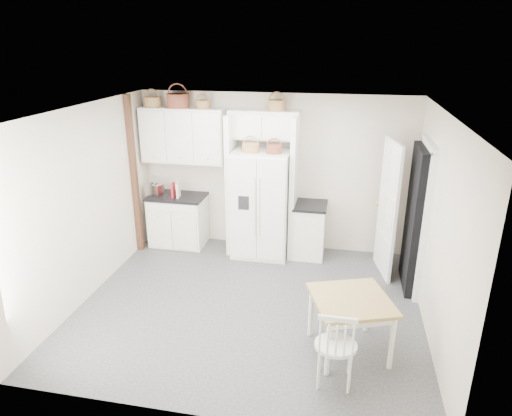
# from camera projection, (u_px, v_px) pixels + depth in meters

# --- Properties ---
(floor) EXTENTS (4.50, 4.50, 0.00)m
(floor) POSITION_uv_depth(u_px,v_px,m) (250.00, 305.00, 6.19)
(floor) COLOR #2C2C2C
(floor) RESTS_ON ground
(ceiling) EXTENTS (4.50, 4.50, 0.00)m
(ceiling) POSITION_uv_depth(u_px,v_px,m) (249.00, 111.00, 5.28)
(ceiling) COLOR white
(ceiling) RESTS_ON wall_back
(wall_back) EXTENTS (4.50, 0.00, 4.50)m
(wall_back) POSITION_uv_depth(u_px,v_px,m) (275.00, 173.00, 7.57)
(wall_back) COLOR beige
(wall_back) RESTS_ON floor
(wall_left) EXTENTS (0.00, 4.00, 4.00)m
(wall_left) POSITION_uv_depth(u_px,v_px,m) (87.00, 204.00, 6.15)
(wall_left) COLOR beige
(wall_left) RESTS_ON floor
(wall_right) EXTENTS (0.00, 4.00, 4.00)m
(wall_right) POSITION_uv_depth(u_px,v_px,m) (438.00, 229.00, 5.32)
(wall_right) COLOR beige
(wall_right) RESTS_ON floor
(refrigerator) EXTENTS (0.90, 0.73, 1.75)m
(refrigerator) POSITION_uv_depth(u_px,v_px,m) (261.00, 204.00, 7.40)
(refrigerator) COLOR white
(refrigerator) RESTS_ON floor
(base_cab_left) EXTENTS (0.92, 0.58, 0.85)m
(base_cab_left) POSITION_uv_depth(u_px,v_px,m) (178.00, 221.00, 7.90)
(base_cab_left) COLOR white
(base_cab_left) RESTS_ON floor
(base_cab_right) EXTENTS (0.49, 0.58, 0.86)m
(base_cab_right) POSITION_uv_depth(u_px,v_px,m) (309.00, 231.00, 7.48)
(base_cab_right) COLOR white
(base_cab_right) RESTS_ON floor
(dining_table) EXTENTS (1.06, 1.06, 0.69)m
(dining_table) POSITION_uv_depth(u_px,v_px,m) (349.00, 325.00, 5.16)
(dining_table) COLOR olive
(dining_table) RESTS_ON floor
(windsor_chair) EXTENTS (0.44, 0.40, 0.89)m
(windsor_chair) POSITION_uv_depth(u_px,v_px,m) (336.00, 345.00, 4.66)
(windsor_chair) COLOR white
(windsor_chair) RESTS_ON floor
(counter_left) EXTENTS (0.96, 0.62, 0.04)m
(counter_left) POSITION_uv_depth(u_px,v_px,m) (177.00, 197.00, 7.75)
(counter_left) COLOR black
(counter_left) RESTS_ON base_cab_left
(counter_right) EXTENTS (0.53, 0.62, 0.04)m
(counter_right) POSITION_uv_depth(u_px,v_px,m) (311.00, 205.00, 7.33)
(counter_right) COLOR black
(counter_right) RESTS_ON base_cab_right
(toaster) EXTENTS (0.34, 0.26, 0.21)m
(toaster) POSITION_uv_depth(u_px,v_px,m) (154.00, 190.00, 7.70)
(toaster) COLOR silver
(toaster) RESTS_ON counter_left
(cookbook_red) EXTENTS (0.05, 0.16, 0.24)m
(cookbook_red) POSITION_uv_depth(u_px,v_px,m) (173.00, 190.00, 7.63)
(cookbook_red) COLOR #AD141B
(cookbook_red) RESTS_ON counter_left
(cookbook_cream) EXTENTS (0.05, 0.16, 0.24)m
(cookbook_cream) POSITION_uv_depth(u_px,v_px,m) (178.00, 190.00, 7.61)
(cookbook_cream) COLOR beige
(cookbook_cream) RESTS_ON counter_left
(basket_upper_a) EXTENTS (0.28, 0.28, 0.16)m
(basket_upper_a) POSITION_uv_depth(u_px,v_px,m) (152.00, 102.00, 7.39)
(basket_upper_a) COLOR brown
(basket_upper_a) RESTS_ON upper_cabinet
(basket_upper_b) EXTENTS (0.37, 0.37, 0.22)m
(basket_upper_b) POSITION_uv_depth(u_px,v_px,m) (178.00, 101.00, 7.30)
(basket_upper_b) COLOR #532F1B
(basket_upper_b) RESTS_ON upper_cabinet
(basket_upper_c) EXTENTS (0.22, 0.22, 0.13)m
(basket_upper_c) POSITION_uv_depth(u_px,v_px,m) (203.00, 104.00, 7.24)
(basket_upper_c) COLOR brown
(basket_upper_c) RESTS_ON upper_cabinet
(basket_bridge_b) EXTENTS (0.28, 0.28, 0.16)m
(basket_bridge_b) POSITION_uv_depth(u_px,v_px,m) (277.00, 105.00, 7.02)
(basket_bridge_b) COLOR brown
(basket_bridge_b) RESTS_ON bridge_cabinet
(basket_fridge_a) EXTENTS (0.26, 0.26, 0.14)m
(basket_fridge_a) POSITION_uv_depth(u_px,v_px,m) (251.00, 148.00, 7.01)
(basket_fridge_a) COLOR brown
(basket_fridge_a) RESTS_ON refrigerator
(basket_fridge_b) EXTENTS (0.24, 0.24, 0.13)m
(basket_fridge_b) POSITION_uv_depth(u_px,v_px,m) (274.00, 149.00, 6.94)
(basket_fridge_b) COLOR #532F1B
(basket_fridge_b) RESTS_ON refrigerator
(upper_cabinet) EXTENTS (1.40, 0.34, 0.90)m
(upper_cabinet) POSITION_uv_depth(u_px,v_px,m) (183.00, 135.00, 7.49)
(upper_cabinet) COLOR white
(upper_cabinet) RESTS_ON wall_back
(bridge_cabinet) EXTENTS (1.12, 0.34, 0.45)m
(bridge_cabinet) POSITION_uv_depth(u_px,v_px,m) (264.00, 125.00, 7.16)
(bridge_cabinet) COLOR white
(bridge_cabinet) RESTS_ON wall_back
(fridge_panel_left) EXTENTS (0.08, 0.60, 2.30)m
(fridge_panel_left) POSITION_uv_depth(u_px,v_px,m) (232.00, 184.00, 7.47)
(fridge_panel_left) COLOR white
(fridge_panel_left) RESTS_ON floor
(fridge_panel_right) EXTENTS (0.08, 0.60, 2.30)m
(fridge_panel_right) POSITION_uv_depth(u_px,v_px,m) (294.00, 188.00, 7.28)
(fridge_panel_right) COLOR white
(fridge_panel_right) RESTS_ON floor
(trim_post) EXTENTS (0.09, 0.09, 2.60)m
(trim_post) POSITION_uv_depth(u_px,v_px,m) (134.00, 176.00, 7.38)
(trim_post) COLOR #412812
(trim_post) RESTS_ON floor
(doorway_void) EXTENTS (0.18, 0.85, 2.05)m
(doorway_void) POSITION_uv_depth(u_px,v_px,m) (416.00, 219.00, 6.35)
(doorway_void) COLOR black
(doorway_void) RESTS_ON floor
(door_slab) EXTENTS (0.21, 0.79, 2.05)m
(door_slab) POSITION_uv_depth(u_px,v_px,m) (388.00, 209.00, 6.73)
(door_slab) COLOR white
(door_slab) RESTS_ON floor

